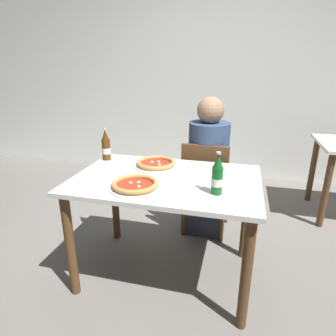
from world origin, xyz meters
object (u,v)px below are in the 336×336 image
napkin_with_cutlery (231,180)px  pizza_marinara_far (156,164)px  beer_bottle_left (106,147)px  diner_seated (208,170)px  chair_behind_table (206,183)px  beer_bottle_center (217,177)px  dining_table_main (166,194)px  pizza_margherita_near (135,185)px

napkin_with_cutlery → pizza_marinara_far: bearing=166.5°
beer_bottle_left → napkin_with_cutlery: beer_bottle_left is taller
diner_seated → chair_behind_table: bearing=-94.2°
chair_behind_table → beer_bottle_center: beer_bottle_center is taller
dining_table_main → beer_bottle_center: (0.34, -0.16, 0.22)m
diner_seated → beer_bottle_left: (-0.74, -0.40, 0.27)m
pizza_margherita_near → napkin_with_cutlery: size_ratio=1.46×
dining_table_main → diner_seated: bearing=73.4°
dining_table_main → pizza_marinara_far: bearing=123.0°
pizza_margherita_near → beer_bottle_left: size_ratio=1.23×
diner_seated → pizza_marinara_far: 0.60m
dining_table_main → diner_seated: size_ratio=0.99×
pizza_marinara_far → beer_bottle_center: 0.60m
dining_table_main → pizza_marinara_far: size_ratio=3.90×
chair_behind_table → beer_bottle_left: (-0.74, -0.35, 0.37)m
beer_bottle_center → dining_table_main: bearing=154.2°
dining_table_main → pizza_marinara_far: (-0.13, 0.20, 0.14)m
chair_behind_table → diner_seated: bearing=-91.2°
pizza_margherita_near → beer_bottle_left: bearing=131.1°
diner_seated → beer_bottle_center: 0.88m
pizza_marinara_far → beer_bottle_center: beer_bottle_center is taller
beer_bottle_center → napkin_with_cutlery: bearing=72.5°
beer_bottle_left → napkin_with_cutlery: size_ratio=1.19×
chair_behind_table → napkin_with_cutlery: 0.65m
beer_bottle_center → pizza_margherita_near: bearing=-174.3°
diner_seated → pizza_marinara_far: bearing=-124.9°
diner_seated → pizza_margherita_near: 0.95m
dining_table_main → napkin_with_cutlery: napkin_with_cutlery is taller
diner_seated → pizza_margherita_near: diner_seated is taller
beer_bottle_center → beer_bottle_left: bearing=154.5°
pizza_margherita_near → beer_bottle_left: beer_bottle_left is taller
pizza_margherita_near → beer_bottle_left: (-0.41, 0.47, 0.08)m
chair_behind_table → pizza_margherita_near: (-0.33, -0.82, 0.29)m
pizza_marinara_far → beer_bottle_center: (0.47, -0.36, 0.08)m
beer_bottle_left → napkin_with_cutlery: (0.96, -0.19, -0.10)m
dining_table_main → napkin_with_cutlery: bearing=9.1°
chair_behind_table → diner_seated: (0.00, 0.05, 0.10)m
beer_bottle_left → dining_table_main: bearing=-25.4°
diner_seated → beer_bottle_center: (0.14, -0.82, 0.27)m
beer_bottle_center → chair_behind_table: bearing=100.8°
beer_bottle_center → napkin_with_cutlery: beer_bottle_center is taller
beer_bottle_left → napkin_with_cutlery: 0.98m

